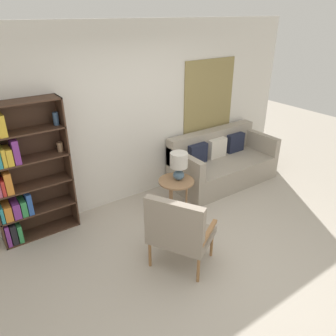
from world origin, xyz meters
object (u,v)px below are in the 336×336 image
Objects in this scene: bookshelf at (18,176)px; side_table at (176,184)px; armchair at (178,230)px; couch at (221,163)px; table_lamp at (179,163)px.

bookshelf is 2.14m from side_table.
armchair is 2.40m from couch.
couch is at bearing 16.39° from side_table.
bookshelf is 3.48× the size of side_table.
armchair is 1.28m from table_lamp.
bookshelf is at bearing 162.13° from side_table.
armchair is 1.82× the size of side_table.
couch is at bearing -4.79° from bookshelf.
side_table is 1.25× the size of table_lamp.
table_lamp reaches higher than side_table.
bookshelf reaches higher than table_lamp.
bookshelf is 2.14m from table_lamp.
couch is 1.32m from side_table.
couch is 1.35m from table_lamp.
side_table is at bearing 54.71° from armchair.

